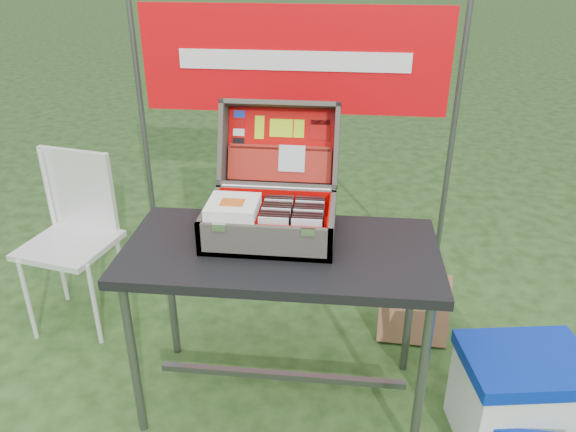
# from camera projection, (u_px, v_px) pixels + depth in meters

# --- Properties ---
(ground) EXTENTS (80.00, 80.00, 0.00)m
(ground) POSITION_uv_depth(u_px,v_px,m) (268.00, 405.00, 2.49)
(ground) COLOR #203815
(ground) RESTS_ON ground
(table) EXTENTS (1.24, 0.63, 0.77)m
(table) POSITION_uv_depth(u_px,v_px,m) (281.00, 327.00, 2.37)
(table) COLOR black
(table) RESTS_ON ground
(table_top) EXTENTS (1.24, 0.63, 0.04)m
(table_top) POSITION_uv_depth(u_px,v_px,m) (281.00, 252.00, 2.21)
(table_top) COLOR black
(table_top) RESTS_ON ground
(table_leg_fl) EXTENTS (0.04, 0.04, 0.73)m
(table_leg_fl) POSITION_uv_depth(u_px,v_px,m) (133.00, 360.00, 2.22)
(table_leg_fl) COLOR #59595B
(table_leg_fl) RESTS_ON ground
(table_leg_fr) EXTENTS (0.04, 0.04, 0.73)m
(table_leg_fr) POSITION_uv_depth(u_px,v_px,m) (421.00, 382.00, 2.10)
(table_leg_fr) COLOR #59595B
(table_leg_fr) RESTS_ON ground
(table_leg_bl) EXTENTS (0.04, 0.04, 0.73)m
(table_leg_bl) POSITION_uv_depth(u_px,v_px,m) (171.00, 290.00, 2.66)
(table_leg_bl) COLOR #59595B
(table_leg_bl) RESTS_ON ground
(table_leg_br) EXTENTS (0.04, 0.04, 0.73)m
(table_leg_br) POSITION_uv_depth(u_px,v_px,m) (410.00, 305.00, 2.55)
(table_leg_br) COLOR #59595B
(table_leg_br) RESTS_ON ground
(table_brace) EXTENTS (1.09, 0.03, 0.03)m
(table_brace) POSITION_uv_depth(u_px,v_px,m) (282.00, 375.00, 2.49)
(table_brace) COLOR #59595B
(table_brace) RESTS_ON ground
(suitcase) EXTENTS (0.52, 0.53, 0.46)m
(suitcase) POSITION_uv_depth(u_px,v_px,m) (272.00, 179.00, 2.23)
(suitcase) COLOR #656054
(suitcase) RESTS_ON table
(suitcase_base_bottom) EXTENTS (0.52, 0.37, 0.02)m
(suitcase_base_bottom) POSITION_uv_depth(u_px,v_px,m) (270.00, 235.00, 2.27)
(suitcase_base_bottom) COLOR #656054
(suitcase_base_bottom) RESTS_ON table_top
(suitcase_base_wall_front) EXTENTS (0.52, 0.02, 0.14)m
(suitcase_base_wall_front) POSITION_uv_depth(u_px,v_px,m) (264.00, 243.00, 2.09)
(suitcase_base_wall_front) COLOR #656054
(suitcase_base_wall_front) RESTS_ON table_top
(suitcase_base_wall_back) EXTENTS (0.52, 0.02, 0.14)m
(suitcase_base_wall_back) POSITION_uv_depth(u_px,v_px,m) (276.00, 203.00, 2.40)
(suitcase_base_wall_back) COLOR #656054
(suitcase_base_wall_back) RESTS_ON table_top
(suitcase_base_wall_left) EXTENTS (0.02, 0.37, 0.14)m
(suitcase_base_wall_left) POSITION_uv_depth(u_px,v_px,m) (210.00, 219.00, 2.27)
(suitcase_base_wall_left) COLOR #656054
(suitcase_base_wall_left) RESTS_ON table_top
(suitcase_base_wall_right) EXTENTS (0.02, 0.37, 0.14)m
(suitcase_base_wall_right) POSITION_uv_depth(u_px,v_px,m) (332.00, 225.00, 2.22)
(suitcase_base_wall_right) COLOR #656054
(suitcase_base_wall_right) RESTS_ON table_top
(suitcase_liner_floor) EXTENTS (0.48, 0.33, 0.01)m
(suitcase_liner_floor) POSITION_uv_depth(u_px,v_px,m) (270.00, 232.00, 2.27)
(suitcase_liner_floor) COLOR #C90402
(suitcase_liner_floor) RESTS_ON suitcase_base_bottom
(suitcase_latch_left) EXTENTS (0.05, 0.01, 0.03)m
(suitcase_latch_left) POSITION_uv_depth(u_px,v_px,m) (219.00, 228.00, 2.07)
(suitcase_latch_left) COLOR silver
(suitcase_latch_left) RESTS_ON suitcase_base_wall_front
(suitcase_latch_right) EXTENTS (0.05, 0.01, 0.03)m
(suitcase_latch_right) POSITION_uv_depth(u_px,v_px,m) (308.00, 232.00, 2.04)
(suitcase_latch_right) COLOR silver
(suitcase_latch_right) RESTS_ON suitcase_base_wall_front
(suitcase_hinge) EXTENTS (0.46, 0.02, 0.02)m
(suitcase_hinge) POSITION_uv_depth(u_px,v_px,m) (276.00, 188.00, 2.38)
(suitcase_hinge) COLOR silver
(suitcase_hinge) RESTS_ON suitcase_base_wall_back
(suitcase_lid_back) EXTENTS (0.52, 0.15, 0.35)m
(suitcase_lid_back) POSITION_uv_depth(u_px,v_px,m) (281.00, 145.00, 2.49)
(suitcase_lid_back) COLOR #656054
(suitcase_lid_back) RESTS_ON suitcase_base_wall_back
(suitcase_lid_rim_far) EXTENTS (0.52, 0.14, 0.07)m
(suitcase_lid_rim_far) POSITION_uv_depth(u_px,v_px,m) (281.00, 104.00, 2.42)
(suitcase_lid_rim_far) COLOR #656054
(suitcase_lid_rim_far) RESTS_ON suitcase_lid_back
(suitcase_lid_rim_near) EXTENTS (0.52, 0.14, 0.07)m
(suitcase_lid_rim_near) POSITION_uv_depth(u_px,v_px,m) (278.00, 185.00, 2.45)
(suitcase_lid_rim_near) COLOR #656054
(suitcase_lid_rim_near) RESTS_ON suitcase_lid_back
(suitcase_lid_rim_left) EXTENTS (0.02, 0.26, 0.39)m
(suitcase_lid_rim_left) POSITION_uv_depth(u_px,v_px,m) (223.00, 143.00, 2.46)
(suitcase_lid_rim_left) COLOR #656054
(suitcase_lid_rim_left) RESTS_ON suitcase_lid_back
(suitcase_lid_rim_right) EXTENTS (0.02, 0.26, 0.39)m
(suitcase_lid_rim_right) POSITION_uv_depth(u_px,v_px,m) (337.00, 147.00, 2.41)
(suitcase_lid_rim_right) COLOR #656054
(suitcase_lid_rim_right) RESTS_ON suitcase_lid_back
(suitcase_lid_liner) EXTENTS (0.47, 0.12, 0.30)m
(suitcase_lid_liner) POSITION_uv_depth(u_px,v_px,m) (281.00, 145.00, 2.48)
(suitcase_lid_liner) COLOR #C90402
(suitcase_lid_liner) RESTS_ON suitcase_lid_back
(suitcase_liner_wall_front) EXTENTS (0.48, 0.01, 0.12)m
(suitcase_liner_wall_front) POSITION_uv_depth(u_px,v_px,m) (264.00, 239.00, 2.10)
(suitcase_liner_wall_front) COLOR #C90402
(suitcase_liner_wall_front) RESTS_ON suitcase_base_bottom
(suitcase_liner_wall_back) EXTENTS (0.48, 0.01, 0.12)m
(suitcase_liner_wall_back) POSITION_uv_depth(u_px,v_px,m) (275.00, 203.00, 2.39)
(suitcase_liner_wall_back) COLOR #C90402
(suitcase_liner_wall_back) RESTS_ON suitcase_base_bottom
(suitcase_liner_wall_left) EXTENTS (0.01, 0.33, 0.12)m
(suitcase_liner_wall_left) POSITION_uv_depth(u_px,v_px,m) (213.00, 217.00, 2.27)
(suitcase_liner_wall_left) COLOR #C90402
(suitcase_liner_wall_left) RESTS_ON suitcase_base_bottom
(suitcase_liner_wall_right) EXTENTS (0.01, 0.33, 0.12)m
(suitcase_liner_wall_right) POSITION_uv_depth(u_px,v_px,m) (329.00, 222.00, 2.22)
(suitcase_liner_wall_right) COLOR #C90402
(suitcase_liner_wall_right) RESTS_ON suitcase_base_bottom
(suitcase_lid_pocket) EXTENTS (0.46, 0.08, 0.15)m
(suitcase_lid_pocket) POSITION_uv_depth(u_px,v_px,m) (279.00, 164.00, 2.47)
(suitcase_lid_pocket) COLOR maroon
(suitcase_lid_pocket) RESTS_ON suitcase_lid_liner
(suitcase_pocket_edge) EXTENTS (0.45, 0.03, 0.03)m
(suitcase_pocket_edge) POSITION_uv_depth(u_px,v_px,m) (280.00, 147.00, 2.45)
(suitcase_pocket_edge) COLOR maroon
(suitcase_pocket_edge) RESTS_ON suitcase_lid_pocket
(suitcase_pocket_cd) EXTENTS (0.12, 0.05, 0.11)m
(suitcase_pocket_cd) POSITION_uv_depth(u_px,v_px,m) (292.00, 159.00, 2.44)
(suitcase_pocket_cd) COLOR silver
(suitcase_pocket_cd) RESTS_ON suitcase_lid_pocket
(lid_sticker_cc_a) EXTENTS (0.05, 0.01, 0.03)m
(lid_sticker_cc_a) POSITION_uv_depth(u_px,v_px,m) (239.00, 114.00, 2.48)
(lid_sticker_cc_a) COLOR #1933B2
(lid_sticker_cc_a) RESTS_ON suitcase_lid_liner
(lid_sticker_cc_b) EXTENTS (0.05, 0.01, 0.03)m
(lid_sticker_cc_b) POSITION_uv_depth(u_px,v_px,m) (239.00, 123.00, 2.48)
(lid_sticker_cc_b) COLOR #AA0705
(lid_sticker_cc_b) RESTS_ON suitcase_lid_liner
(lid_sticker_cc_c) EXTENTS (0.05, 0.01, 0.03)m
(lid_sticker_cc_c) POSITION_uv_depth(u_px,v_px,m) (239.00, 132.00, 2.49)
(lid_sticker_cc_c) COLOR white
(lid_sticker_cc_c) RESTS_ON suitcase_lid_liner
(lid_sticker_cc_d) EXTENTS (0.05, 0.01, 0.03)m
(lid_sticker_cc_d) POSITION_uv_depth(u_px,v_px,m) (238.00, 141.00, 2.49)
(lid_sticker_cc_d) COLOR black
(lid_sticker_cc_d) RESTS_ON suitcase_lid_liner
(lid_card_neon_tall) EXTENTS (0.04, 0.04, 0.10)m
(lid_card_neon_tall) POSITION_uv_depth(u_px,v_px,m) (259.00, 127.00, 2.47)
(lid_card_neon_tall) COLOR #BFED11
(lid_card_neon_tall) RESTS_ON suitcase_lid_liner
(lid_card_neon_main) EXTENTS (0.10, 0.03, 0.07)m
(lid_card_neon_main) POSITION_uv_depth(u_px,v_px,m) (281.00, 128.00, 2.47)
(lid_card_neon_main) COLOR #BFED11
(lid_card_neon_main) RESTS_ON suitcase_lid_liner
(lid_card_neon_small) EXTENTS (0.05, 0.03, 0.07)m
(lid_card_neon_small) POSITION_uv_depth(u_px,v_px,m) (299.00, 129.00, 2.46)
(lid_card_neon_small) COLOR #BFED11
(lid_card_neon_small) RESTS_ON suitcase_lid_liner
(lid_sticker_band) EXTENTS (0.09, 0.04, 0.09)m
(lid_sticker_band) POSITION_uv_depth(u_px,v_px,m) (320.00, 129.00, 2.45)
(lid_sticker_band) COLOR #AA0705
(lid_sticker_band) RESTS_ON suitcase_lid_liner
(lid_sticker_band_bar) EXTENTS (0.08, 0.01, 0.02)m
(lid_sticker_band_bar) POSITION_uv_depth(u_px,v_px,m) (320.00, 122.00, 2.45)
(lid_sticker_band_bar) COLOR black
(lid_sticker_band_bar) RESTS_ON suitcase_lid_liner
(cd_left_0) EXTENTS (0.11, 0.01, 0.13)m
(cd_left_0) POSITION_uv_depth(u_px,v_px,m) (273.00, 233.00, 2.11)
(cd_left_0) COLOR silver
(cd_left_0) RESTS_ON suitcase_liner_floor
(cd_left_1) EXTENTS (0.11, 0.01, 0.13)m
(cd_left_1) POSITION_uv_depth(u_px,v_px,m) (274.00, 231.00, 2.13)
(cd_left_1) COLOR black
(cd_left_1) RESTS_ON suitcase_liner_floor
(cd_left_2) EXTENTS (0.11, 0.01, 0.13)m
(cd_left_2) POSITION_uv_depth(u_px,v_px,m) (275.00, 228.00, 2.15)
(cd_left_2) COLOR black
(cd_left_2) RESTS_ON suitcase_liner_floor
(cd_left_3) EXTENTS (0.11, 0.01, 0.13)m
(cd_left_3) POSITION_uv_depth(u_px,v_px,m) (276.00, 226.00, 2.17)
(cd_left_3) COLOR black
(cd_left_3) RESTS_ON suitcase_liner_floor
(cd_left_4) EXTENTS (0.11, 0.01, 0.13)m
(cd_left_4) POSITION_uv_depth(u_px,v_px,m) (276.00, 224.00, 2.18)
(cd_left_4) COLOR silver
(cd_left_4) RESTS_ON suitcase_liner_floor
(cd_left_5) EXTENTS (0.11, 0.01, 0.13)m
(cd_left_5) POSITION_uv_depth(u_px,v_px,m) (277.00, 221.00, 2.20)
(cd_left_5) COLOR black
(cd_left_5) RESTS_ON suitcase_liner_floor
(cd_left_6) EXTENTS (0.11, 0.01, 0.13)m
(cd_left_6) POSITION_uv_depth(u_px,v_px,m) (278.00, 219.00, 2.22)
(cd_left_6) COLOR black
(cd_left_6) RESTS_ON suitcase_liner_floor
(cd_left_7) EXTENTS (0.11, 0.01, 0.13)m
(cd_left_7) POSITION_uv_depth(u_px,v_px,m) (278.00, 217.00, 2.24)
(cd_left_7) COLOR black
(cd_left_7) RESTS_ON suitcase_liner_floor
(cd_left_8) EXTENTS (0.11, 0.01, 0.13)m
(cd_left_8) POSITION_uv_depth(u_px,v_px,m) (279.00, 214.00, 2.26)
(cd_left_8) COLOR silver
(cd_left_8) RESTS_ON suitcase_liner_floor
(cd_left_9) EXTENTS (0.11, 0.01, 0.13)m
(cd_left_9) POSITION_uv_depth(u_px,v_px,m) (279.00, 212.00, 2.27)
(cd_left_9) COLOR black
(cd_left_9) RESTS_ON suitcase_liner_floor
(cd_left_10) EXTENTS (0.11, 0.01, 0.13)m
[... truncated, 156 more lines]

